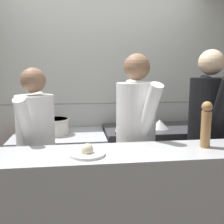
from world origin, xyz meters
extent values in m
cube|color=silver|center=(0.00, 1.36, 1.30)|extent=(8.00, 0.06, 2.60)
cube|color=gray|center=(0.00, 1.32, 1.15)|extent=(8.00, 0.00, 0.01)
cube|color=maroon|center=(-0.50, 0.96, 0.41)|extent=(0.98, 0.70, 0.82)
cube|color=#B7BABF|center=(-0.50, 0.96, 0.84)|extent=(1.00, 0.71, 0.04)
cube|color=#B7BABF|center=(-0.50, 0.62, 0.47)|extent=(0.88, 0.03, 0.10)
cube|color=#38383D|center=(0.65, 0.96, 0.45)|extent=(1.29, 0.65, 0.90)
cube|color=black|center=(0.65, 0.65, 0.05)|extent=(1.26, 0.04, 0.10)
cube|color=#B7BABF|center=(0.15, -0.19, 0.50)|extent=(3.14, 0.45, 1.01)
cylinder|color=beige|center=(-0.54, 0.95, 0.95)|extent=(0.28, 0.28, 0.18)
cylinder|color=beige|center=(-0.54, 0.95, 1.03)|extent=(0.30, 0.30, 0.01)
cone|color=#B7BABF|center=(0.63, 0.91, 0.95)|extent=(0.20, 0.20, 0.10)
cube|color=#B7BABF|center=(0.31, 0.83, 0.91)|extent=(0.24, 0.15, 0.01)
cube|color=black|center=(0.14, 0.74, 0.91)|extent=(0.11, 0.07, 0.02)
cylinder|color=white|center=(-0.24, -0.24, 1.02)|extent=(0.24, 0.24, 0.02)
sphere|color=beige|center=(-0.24, -0.24, 1.05)|extent=(0.08, 0.08, 0.08)
cylinder|color=#AD7A47|center=(0.63, -0.17, 1.14)|extent=(0.07, 0.07, 0.27)
sphere|color=#AD7A47|center=(0.63, -0.17, 1.31)|extent=(0.08, 0.08, 0.08)
cube|color=black|center=(-0.65, 0.34, 0.37)|extent=(0.30, 0.23, 0.74)
cylinder|color=white|center=(-0.65, 0.34, 1.05)|extent=(0.38, 0.38, 0.61)
sphere|color=#8C664C|center=(-0.65, 0.34, 1.48)|extent=(0.21, 0.21, 0.21)
cylinder|color=white|center=(-0.62, 0.52, 1.12)|extent=(0.16, 0.32, 0.51)
cylinder|color=white|center=(-0.69, 0.15, 1.12)|extent=(0.16, 0.32, 0.51)
cube|color=black|center=(0.21, 0.29, 0.40)|extent=(0.34, 0.26, 0.80)
cylinder|color=white|center=(0.21, 0.29, 1.13)|extent=(0.43, 0.43, 0.66)
sphere|color=#8C664C|center=(0.21, 0.29, 1.59)|extent=(0.23, 0.23, 0.23)
cylinder|color=white|center=(0.16, 0.49, 1.20)|extent=(0.19, 0.35, 0.55)
cylinder|color=white|center=(0.27, 0.10, 1.20)|extent=(0.19, 0.35, 0.55)
cube|color=black|center=(0.91, 0.35, 0.41)|extent=(0.31, 0.21, 0.82)
cylinder|color=black|center=(0.91, 0.35, 1.16)|extent=(0.37, 0.37, 0.68)
sphere|color=beige|center=(0.91, 0.35, 1.63)|extent=(0.23, 0.23, 0.23)
cylinder|color=black|center=(0.92, 0.56, 1.24)|extent=(0.12, 0.34, 0.57)
cylinder|color=black|center=(0.90, 0.14, 1.24)|extent=(0.12, 0.34, 0.57)
camera|label=1|loc=(-0.29, -1.91, 1.57)|focal=42.00mm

